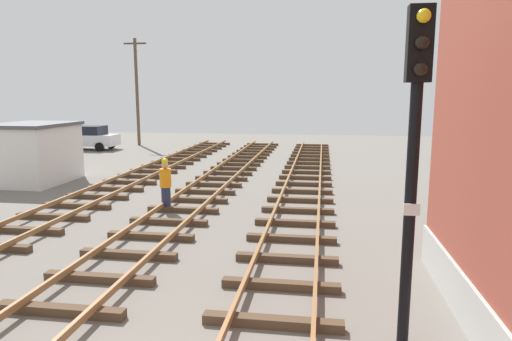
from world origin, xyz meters
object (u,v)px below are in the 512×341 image
Objects in this scene: parked_car_white at (89,137)px; utility_pole_far at (137,90)px; track_worker_foreground at (166,185)px; signal_mast at (414,142)px; control_hut at (34,153)px.

parked_car_white is 0.50× the size of utility_pole_far.
utility_pole_far reaches higher than track_worker_foreground.
signal_mast is 1.27× the size of parked_car_white.
control_hut is at bearing -84.51° from utility_pole_far.
signal_mast reaches higher than track_worker_foreground.
track_worker_foreground is (7.74, -4.05, -0.46)m from control_hut.
utility_pole_far reaches higher than parked_car_white.
signal_mast is at bearing -49.00° from track_worker_foreground.
track_worker_foreground is (11.75, -16.26, 0.03)m from parked_car_white.
utility_pole_far is (-1.49, 15.51, 2.98)m from control_hut.
signal_mast is 30.44m from parked_car_white.
control_hut is 0.90× the size of parked_car_white.
utility_pole_far reaches higher than control_hut.
control_hut reaches higher than track_worker_foreground.
utility_pole_far is at bearing 120.32° from signal_mast.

